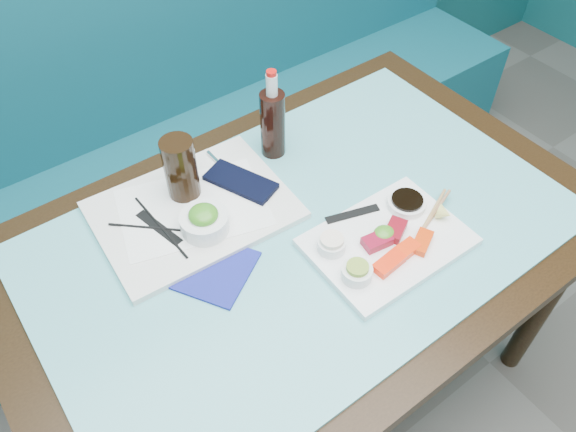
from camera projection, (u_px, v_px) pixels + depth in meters
booth_bench at (161, 158)px, 2.04m from camera, size 3.00×0.56×1.17m
dining_table at (303, 255)px, 1.37m from camera, size 1.40×0.90×0.75m
glass_top at (304, 232)px, 1.30m from camera, size 1.22×0.76×0.01m
sashimi_plate at (387, 242)px, 1.27m from camera, size 0.35×0.26×0.02m
salmon_left at (389, 263)px, 1.20m from camera, size 0.08×0.04×0.02m
salmon_mid at (404, 251)px, 1.23m from camera, size 0.07×0.04×0.02m
salmon_right at (422, 242)px, 1.24m from camera, size 0.08×0.06×0.02m
tuna_left at (377, 241)px, 1.24m from camera, size 0.07×0.05×0.02m
tuna_right at (395, 230)px, 1.26m from camera, size 0.07×0.06×0.02m
seaweed_garnish at (384, 234)px, 1.25m from camera, size 0.06×0.06×0.03m
ramekin_wasabi at (357, 273)px, 1.18m from camera, size 0.08×0.08×0.03m
wasabi_fill at (358, 267)px, 1.17m from camera, size 0.06×0.06×0.01m
ramekin_ginger at (331, 245)px, 1.23m from camera, size 0.07×0.07×0.03m
ginger_fill at (332, 240)px, 1.22m from camera, size 0.07×0.07×0.01m
soy_dish at (407, 203)px, 1.32m from camera, size 0.12×0.12×0.02m
soy_fill at (407, 200)px, 1.31m from camera, size 0.08×0.08×0.01m
lemon_wedge at (444, 213)px, 1.29m from camera, size 0.05×0.04×0.04m
chopstick_sleeve at (352, 214)px, 1.31m from camera, size 0.13×0.06×0.00m
wooden_chopstick_a at (428, 220)px, 1.29m from camera, size 0.21×0.10×0.01m
wooden_chopstick_b at (431, 219)px, 1.30m from camera, size 0.21×0.08×0.01m
serving_tray at (193, 210)px, 1.33m from camera, size 0.47×0.36×0.02m
paper_placemat at (193, 207)px, 1.33m from camera, size 0.39×0.32×0.00m
seaweed_bowl at (205, 223)px, 1.27m from camera, size 0.14×0.14×0.04m
seaweed_salad at (203, 215)px, 1.25m from camera, size 0.07×0.07×0.03m
cola_glass at (181, 168)px, 1.30m from camera, size 0.09×0.09×0.16m
navy_pouch at (241, 182)px, 1.37m from camera, size 0.14×0.19×0.01m
fork at (216, 160)px, 1.43m from camera, size 0.01×0.08×0.01m
black_chopstick_a at (157, 228)px, 1.28m from camera, size 0.17×0.16×0.01m
black_chopstick_b at (160, 227)px, 1.28m from camera, size 0.02×0.23×0.01m
tray_sleeve at (159, 228)px, 1.28m from camera, size 0.05×0.14×0.00m
cola_bottle_body at (273, 124)px, 1.42m from camera, size 0.07×0.07×0.18m
cola_bottle_neck at (272, 85)px, 1.33m from camera, size 0.04×0.04×0.06m
cola_bottle_cap at (271, 73)px, 1.31m from camera, size 0.03×0.03×0.01m
blue_napkin at (213, 269)px, 1.22m from camera, size 0.22×0.22×0.01m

